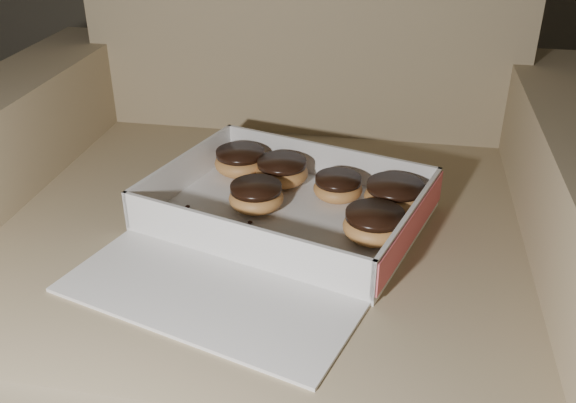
# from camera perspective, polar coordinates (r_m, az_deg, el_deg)

# --- Properties ---
(armchair) EXTENTS (1.00, 0.85, 1.05)m
(armchair) POSITION_cam_1_polar(r_m,az_deg,el_deg) (1.09, -1.09, -5.59)
(armchair) COLOR tan
(armchair) RESTS_ON floor
(bakery_box) EXTENTS (0.48, 0.52, 0.06)m
(bakery_box) POSITION_cam_1_polar(r_m,az_deg,el_deg) (0.91, -0.97, -1.94)
(bakery_box) COLOR white
(bakery_box) RESTS_ON armchair
(donut_a) EXTENTS (0.08, 0.08, 0.04)m
(donut_a) POSITION_cam_1_polar(r_m,az_deg,el_deg) (0.94, -2.85, 0.47)
(donut_a) COLOR #D9974B
(donut_a) RESTS_ON bakery_box
(donut_b) EXTENTS (0.08, 0.08, 0.04)m
(donut_b) POSITION_cam_1_polar(r_m,az_deg,el_deg) (1.01, -0.55, 2.70)
(donut_b) COLOR #D9974B
(donut_b) RESTS_ON bakery_box
(donut_c) EXTENTS (0.09, 0.09, 0.04)m
(donut_c) POSITION_cam_1_polar(r_m,az_deg,el_deg) (0.95, 9.47, 0.49)
(donut_c) COLOR #D9974B
(donut_c) RESTS_ON bakery_box
(donut_d) EXTENTS (0.09, 0.09, 0.04)m
(donut_d) POSITION_cam_1_polar(r_m,az_deg,el_deg) (0.87, 7.69, -2.06)
(donut_d) COLOR #D9974B
(donut_d) RESTS_ON bakery_box
(donut_e) EXTENTS (0.07, 0.07, 0.04)m
(donut_e) POSITION_cam_1_polar(r_m,az_deg,el_deg) (0.97, 4.46, 1.29)
(donut_e) COLOR #D9974B
(donut_e) RESTS_ON bakery_box
(donut_f) EXTENTS (0.08, 0.08, 0.04)m
(donut_f) POSITION_cam_1_polar(r_m,az_deg,el_deg) (1.05, -4.24, 3.57)
(donut_f) COLOR #D9974B
(donut_f) RESTS_ON bakery_box
(crumb_a) EXTENTS (0.01, 0.01, 0.00)m
(crumb_a) POSITION_cam_1_polar(r_m,az_deg,el_deg) (0.84, 0.25, -5.04)
(crumb_a) COLOR black
(crumb_a) RESTS_ON bakery_box
(crumb_b) EXTENTS (0.01, 0.01, 0.00)m
(crumb_b) POSITION_cam_1_polar(r_m,az_deg,el_deg) (0.96, -8.91, -0.43)
(crumb_b) COLOR black
(crumb_b) RESTS_ON bakery_box
(crumb_c) EXTENTS (0.01, 0.01, 0.00)m
(crumb_c) POSITION_cam_1_polar(r_m,az_deg,el_deg) (0.79, 6.57, -7.40)
(crumb_c) COLOR black
(crumb_c) RESTS_ON bakery_box
(crumb_d) EXTENTS (0.01, 0.01, 0.00)m
(crumb_d) POSITION_cam_1_polar(r_m,az_deg,el_deg) (0.91, -6.56, -2.09)
(crumb_d) COLOR black
(crumb_d) RESTS_ON bakery_box
(crumb_e) EXTENTS (0.01, 0.01, 0.00)m
(crumb_e) POSITION_cam_1_polar(r_m,az_deg,el_deg) (0.91, -3.40, -1.85)
(crumb_e) COLOR black
(crumb_e) RESTS_ON bakery_box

